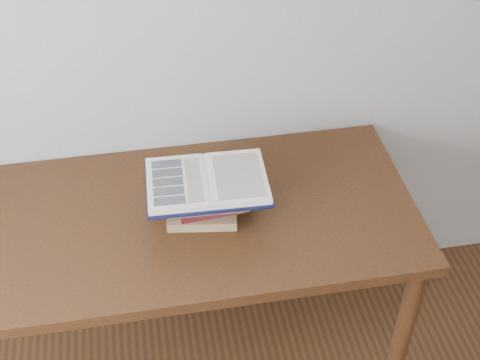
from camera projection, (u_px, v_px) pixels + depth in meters
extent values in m
cube|color=#BCB8B1|center=(177.00, 13.00, 2.10)|extent=(3.50, 0.04, 2.60)
cube|color=#462811|center=(195.00, 218.00, 2.18)|extent=(1.45, 0.73, 0.04)
cylinder|color=#462811|center=(402.00, 336.00, 2.30)|extent=(0.06, 0.06, 0.74)
cylinder|color=#462811|center=(18.00, 257.00, 2.57)|extent=(0.06, 0.06, 0.74)
cylinder|color=#462811|center=(350.00, 215.00, 2.75)|extent=(0.06, 0.06, 0.74)
cube|color=#A58655|center=(202.00, 209.00, 2.16)|extent=(0.24, 0.21, 0.03)
cube|color=maroon|center=(208.00, 200.00, 2.14)|extent=(0.21, 0.16, 0.03)
cube|color=#A58655|center=(209.00, 194.00, 2.12)|extent=(0.24, 0.17, 0.03)
cube|color=black|center=(209.00, 189.00, 2.09)|extent=(0.22, 0.17, 0.03)
cube|color=black|center=(207.00, 184.00, 2.08)|extent=(0.39, 0.28, 0.01)
cube|color=#EFE9CE|center=(176.00, 183.00, 2.06)|extent=(0.19, 0.26, 0.02)
cube|color=#EFE9CE|center=(237.00, 178.00, 2.08)|extent=(0.19, 0.26, 0.02)
cylinder|color=#EFE9CE|center=(207.00, 181.00, 2.07)|extent=(0.02, 0.25, 0.01)
cube|color=black|center=(166.00, 164.00, 2.11)|extent=(0.10, 0.04, 0.00)
cube|color=black|center=(167.00, 173.00, 2.08)|extent=(0.10, 0.04, 0.00)
cube|color=black|center=(168.00, 182.00, 2.05)|extent=(0.10, 0.04, 0.00)
cube|color=black|center=(169.00, 191.00, 2.02)|extent=(0.10, 0.04, 0.00)
cube|color=black|center=(170.00, 201.00, 1.98)|extent=(0.10, 0.04, 0.00)
cube|color=beige|center=(194.00, 179.00, 2.06)|extent=(0.05, 0.21, 0.00)
cube|color=beige|center=(238.00, 175.00, 2.07)|extent=(0.15, 0.22, 0.00)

